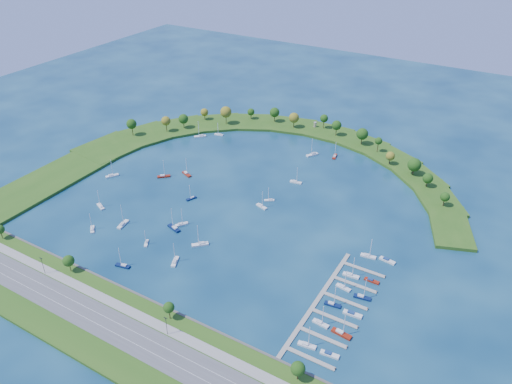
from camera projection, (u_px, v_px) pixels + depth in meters
The scene contains 38 objects.
ground at pixel (245, 199), 316.35m from camera, with size 700.00×700.00×0.00m, color #082847.
south_shoreline at pixel (105, 321), 225.61m from camera, with size 420.00×43.10×11.60m.
breakwater at pixel (227, 151), 371.55m from camera, with size 286.74×247.64×2.00m.
breakwater_trees at pixel (287, 130), 382.13m from camera, with size 243.65×96.69×15.23m.
harbor_tower at pixel (315, 125), 405.48m from camera, with size 2.60×2.60×4.31m.
dock_system at pixel (331, 306), 234.64m from camera, with size 24.28×82.00×1.60m.
moored_boat_0 at pixel (146, 243), 275.78m from camera, with size 4.95×6.43×9.49m.
moored_boat_1 at pixel (191, 198), 315.59m from camera, with size 4.50×7.25×10.34m.
moored_boat_2 at pixel (312, 154), 367.13m from camera, with size 7.18×9.54×14.00m.
moored_boat_3 at pixel (219, 134), 397.43m from camera, with size 7.50×3.31×10.66m.
moored_boat_4 at pixel (164, 176), 339.62m from camera, with size 8.24×7.80×13.04m.
moored_boat_5 at pixel (269, 200), 313.87m from camera, with size 6.41×5.15×9.56m.
moored_boat_6 at pixel (262, 206), 307.55m from camera, with size 8.43×4.47×11.93m.
moored_boat_7 at pixel (187, 174), 342.34m from camera, with size 9.24×5.76×13.18m.
moored_boat_8 at pixel (200, 136), 394.29m from camera, with size 8.60×8.58×13.95m.
moored_boat_9 at pixel (296, 182), 333.04m from camera, with size 8.31×3.32×11.88m.
moored_boat_10 at pixel (123, 224), 291.03m from camera, with size 4.10×9.52×13.54m.
moored_boat_11 at pixel (174, 228), 287.77m from camera, with size 9.95×5.27×14.08m.
moored_boat_12 at pixel (92, 229), 286.84m from camera, with size 6.90×6.82×11.14m.
moored_boat_13 at pixel (101, 206), 307.42m from camera, with size 8.43×5.42×12.05m.
moored_boat_14 at pixel (123, 265), 259.10m from camera, with size 8.53×3.89×12.10m.
moored_boat_15 at pixel (175, 261), 261.89m from camera, with size 5.56×8.71×12.45m.
moored_boat_16 at pixel (181, 224), 291.15m from camera, with size 6.08×7.63×11.36m.
moored_boat_17 at pixel (200, 244), 274.57m from camera, with size 8.54×8.41×13.77m.
moored_boat_18 at pixel (335, 156), 364.81m from camera, with size 3.97×8.52×12.08m.
moored_boat_19 at pixel (112, 175), 340.19m from camera, with size 6.69×8.87×13.02m.
docked_boat_0 at pixel (307, 345), 214.01m from camera, with size 8.41×3.38×12.02m.
docked_boat_1 at pixel (329, 354), 209.99m from camera, with size 8.47×3.20×1.69m.
docked_boat_2 at pixel (321, 323), 224.78m from camera, with size 8.15×3.04×11.71m.
docked_boat_3 at pixel (341, 333), 219.54m from camera, with size 9.66×3.66×13.86m.
docked_boat_4 at pixel (333, 304), 234.99m from camera, with size 8.27×3.26×11.83m.
docked_boat_5 at pixel (352, 314), 229.80m from camera, with size 9.15×3.12×1.84m.
docked_boat_6 at pixel (343, 287), 245.06m from camera, with size 8.01×3.27×11.43m.
docked_boat_7 at pixel (362, 297), 239.13m from camera, with size 8.61×3.49×12.30m.
docked_boat_8 at pixel (351, 275), 252.62m from camera, with size 8.63×3.02×12.46m.
docked_boat_9 at pixel (372, 281), 249.49m from camera, with size 7.76×2.33×1.57m.
docked_boat_10 at pixel (368, 256), 265.89m from camera, with size 8.57×3.34×12.27m.
docked_boat_11 at pixel (387, 260), 262.98m from camera, with size 8.97×3.72×1.77m.
Camera 1 is at (141.03, -226.80, 169.76)m, focal length 34.61 mm.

